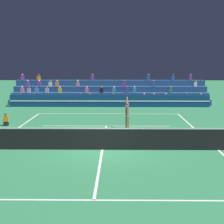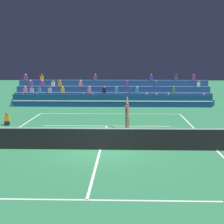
# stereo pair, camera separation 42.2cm
# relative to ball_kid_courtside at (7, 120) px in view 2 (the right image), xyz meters

# --- Properties ---
(ground_plane) EXTENTS (120.00, 120.00, 0.00)m
(ground_plane) POSITION_rel_ball_kid_courtside_xyz_m (6.51, -6.48, -0.33)
(ground_plane) COLOR #2D7A4C
(court_lines) EXTENTS (11.10, 23.90, 0.01)m
(court_lines) POSITION_rel_ball_kid_courtside_xyz_m (6.51, -6.48, -0.33)
(court_lines) COLOR white
(court_lines) RESTS_ON ground
(tennis_net) EXTENTS (12.00, 0.10, 1.10)m
(tennis_net) POSITION_rel_ball_kid_courtside_xyz_m (6.51, -6.48, 0.21)
(tennis_net) COLOR slate
(tennis_net) RESTS_ON ground
(sponsor_banner_wall) EXTENTS (18.00, 0.26, 1.10)m
(sponsor_banner_wall) POSITION_rel_ball_kid_courtside_xyz_m (6.51, 9.73, 0.22)
(sponsor_banner_wall) COLOR navy
(sponsor_banner_wall) RESTS_ON ground
(bleacher_stand) EXTENTS (18.83, 3.80, 2.83)m
(bleacher_stand) POSITION_rel_ball_kid_courtside_xyz_m (6.50, 12.89, 0.50)
(bleacher_stand) COLOR navy
(bleacher_stand) RESTS_ON ground
(ball_kid_courtside) EXTENTS (0.30, 0.36, 0.84)m
(ball_kid_courtside) POSITION_rel_ball_kid_courtside_xyz_m (0.00, 0.00, 0.00)
(ball_kid_courtside) COLOR black
(ball_kid_courtside) RESTS_ON ground
(tennis_player) EXTENTS (0.35, 1.22, 2.40)m
(tennis_player) POSITION_rel_ball_kid_courtside_xyz_m (7.82, -1.28, 0.65)
(tennis_player) COLOR brown
(tennis_player) RESTS_ON ground
(tennis_ball) EXTENTS (0.07, 0.07, 0.07)m
(tennis_ball) POSITION_rel_ball_kid_courtside_xyz_m (9.71, 1.26, -0.30)
(tennis_ball) COLOR #C6DB33
(tennis_ball) RESTS_ON ground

